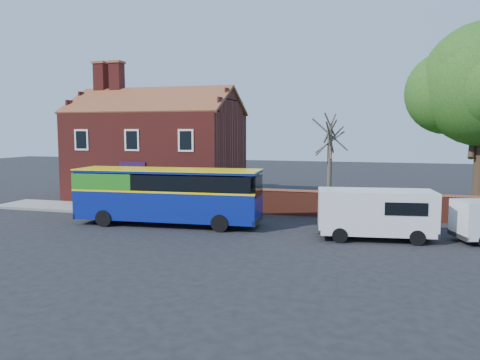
% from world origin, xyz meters
% --- Properties ---
extents(ground, '(120.00, 120.00, 0.00)m').
position_xyz_m(ground, '(0.00, 0.00, 0.00)').
color(ground, black).
rests_on(ground, ground).
extents(pavement, '(18.00, 3.50, 0.12)m').
position_xyz_m(pavement, '(-7.00, 5.75, 0.06)').
color(pavement, gray).
rests_on(pavement, ground).
extents(kerb, '(18.00, 0.15, 0.14)m').
position_xyz_m(kerb, '(-7.00, 4.00, 0.07)').
color(kerb, slate).
rests_on(kerb, ground).
extents(grass_strip, '(26.00, 12.00, 0.04)m').
position_xyz_m(grass_strip, '(13.00, 13.00, 0.02)').
color(grass_strip, '#426B28').
rests_on(grass_strip, ground).
extents(shop_building, '(12.30, 8.13, 10.50)m').
position_xyz_m(shop_building, '(-7.02, 11.50, 3.41)').
color(shop_building, maroon).
rests_on(shop_building, ground).
extents(boundary_wall, '(22.00, 0.38, 1.60)m').
position_xyz_m(boundary_wall, '(13.00, 7.00, 0.81)').
color(boundary_wall, maroon).
rests_on(boundary_wall, ground).
extents(bus, '(10.44, 3.28, 3.14)m').
position_xyz_m(bus, '(-2.21, 2.09, 1.78)').
color(bus, navy).
rests_on(bus, ground).
extents(van_near, '(5.69, 2.88, 2.39)m').
position_xyz_m(van_near, '(9.25, 1.65, 1.34)').
color(van_near, white).
rests_on(van_near, ground).
extents(bare_tree, '(2.29, 2.72, 6.09)m').
position_xyz_m(bare_tree, '(6.22, 10.40, 3.13)').
color(bare_tree, '#4C4238').
rests_on(bare_tree, ground).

